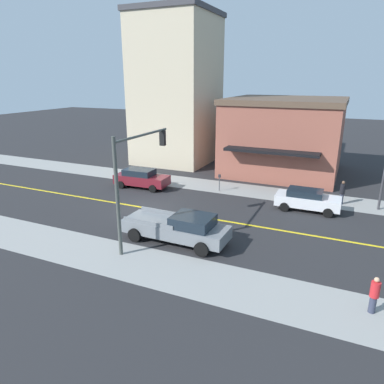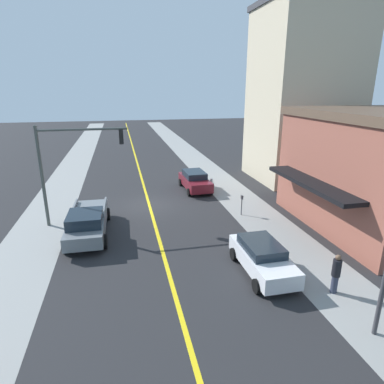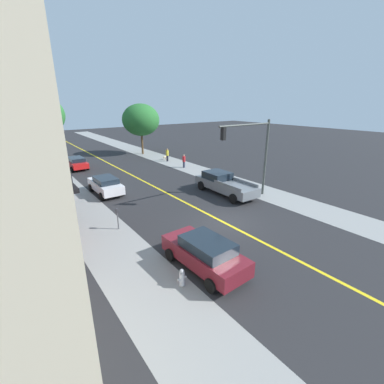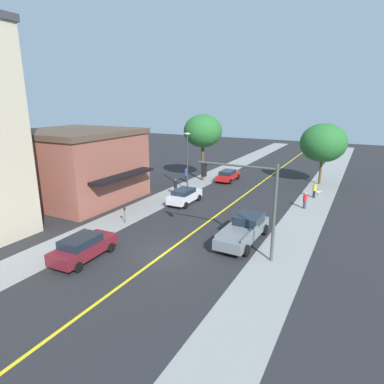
% 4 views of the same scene
% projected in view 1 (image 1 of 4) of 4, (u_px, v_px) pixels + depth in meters
% --- Properties ---
extents(ground_plane, '(140.00, 140.00, 0.00)m').
position_uv_depth(ground_plane, '(147.00, 208.00, 25.58)').
color(ground_plane, '#262628').
extents(sidewalk_left, '(3.42, 126.00, 0.01)m').
position_uv_depth(sidewalk_left, '(188.00, 183.00, 31.72)').
color(sidewalk_left, gray).
rests_on(sidewalk_left, ground).
extents(sidewalk_right, '(3.42, 126.00, 0.01)m').
position_uv_depth(sidewalk_right, '(80.00, 249.00, 19.44)').
color(sidewalk_right, gray).
rests_on(sidewalk_right, ground).
extents(road_centerline_stripe, '(0.20, 126.00, 0.00)m').
position_uv_depth(road_centerline_stripe, '(147.00, 208.00, 25.58)').
color(road_centerline_stripe, yellow).
rests_on(road_centerline_stripe, ground).
extents(pale_office_building, '(8.52, 7.96, 15.53)m').
position_uv_depth(pale_office_building, '(177.00, 89.00, 37.91)').
color(pale_office_building, beige).
rests_on(pale_office_building, ground).
extents(tan_rowhouse, '(12.04, 10.69, 7.15)m').
position_uv_depth(tan_rowhouse, '(284.00, 136.00, 34.61)').
color(tan_rowhouse, '#935142').
rests_on(tan_rowhouse, ground).
extents(fire_hydrant, '(0.44, 0.24, 0.82)m').
position_uv_depth(fire_hydrant, '(147.00, 178.00, 31.90)').
color(fire_hydrant, silver).
rests_on(fire_hydrant, ground).
extents(parking_meter, '(0.12, 0.18, 1.40)m').
position_uv_depth(parking_meter, '(219.00, 180.00, 29.24)').
color(parking_meter, '#4C4C51').
rests_on(parking_meter, ground).
extents(traffic_light_mast, '(5.37, 0.32, 6.29)m').
position_uv_depth(traffic_light_mast, '(134.00, 169.00, 19.03)').
color(traffic_light_mast, '#474C47').
rests_on(traffic_light_mast, ground).
extents(white_sedan_left_curb, '(2.01, 4.40, 1.50)m').
position_uv_depth(white_sedan_left_curb, '(307.00, 199.00, 24.98)').
color(white_sedan_left_curb, silver).
rests_on(white_sedan_left_curb, ground).
extents(maroon_sedan_left_curb, '(2.24, 4.67, 1.59)m').
position_uv_depth(maroon_sedan_left_curb, '(141.00, 178.00, 30.20)').
color(maroon_sedan_left_curb, maroon).
rests_on(maroon_sedan_left_curb, ground).
extents(grey_pickup_truck, '(2.39, 6.19, 1.74)m').
position_uv_depth(grey_pickup_truck, '(179.00, 227.00, 20.08)').
color(grey_pickup_truck, slate).
rests_on(grey_pickup_truck, ground).
extents(pedestrian_red_shirt, '(0.36, 0.36, 1.59)m').
position_uv_depth(pedestrian_red_shirt, '(374.00, 294.00, 13.98)').
color(pedestrian_red_shirt, '#33384C').
rests_on(pedestrian_red_shirt, ground).
extents(pedestrian_black_shirt, '(0.36, 0.36, 1.79)m').
position_uv_depth(pedestrian_black_shirt, '(342.00, 192.00, 26.11)').
color(pedestrian_black_shirt, '#33384C').
rests_on(pedestrian_black_shirt, ground).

